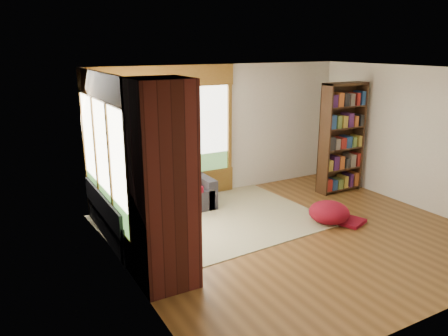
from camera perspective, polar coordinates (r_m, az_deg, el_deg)
name	(u,v)px	position (r m, az deg, el deg)	size (l,w,h in m)	color
floor	(297,234)	(7.24, 9.51, -8.52)	(5.50, 5.50, 0.00)	brown
ceiling	(305,70)	(6.62, 10.54, 12.46)	(5.50, 5.50, 0.00)	white
wall_back	(222,130)	(8.85, -0.22, 5.00)	(5.50, 0.04, 2.60)	silver
wall_left	(126,183)	(5.56, -12.67, -1.93)	(0.04, 5.00, 2.60)	silver
wall_right	(419,138)	(8.78, 24.14, 3.54)	(0.04, 5.00, 2.60)	silver
windows_back	(167,133)	(8.31, -7.41, 4.51)	(2.82, 0.10, 1.90)	brown
windows_left	(104,158)	(6.67, -15.45, 1.29)	(0.10, 2.62, 1.90)	brown
roller_blind	(91,122)	(7.39, -17.03, 5.72)	(0.03, 0.72, 0.90)	#6D7D51
brick_chimney	(163,186)	(5.35, -7.99, -2.40)	(0.70, 0.70, 2.60)	#471914
sectional_sofa	(146,205)	(7.64, -10.21, -4.79)	(2.20, 2.20, 0.80)	#27252B
area_rug	(211,220)	(7.68, -1.70, -6.81)	(3.63, 2.77, 0.01)	beige
bookshelf	(342,138)	(9.22, 15.14, 3.77)	(0.96, 0.32, 2.24)	#3B2313
pouf	(329,212)	(7.73, 13.57, -5.56)	(0.69, 0.69, 0.37)	maroon
dog_tan	(161,175)	(7.67, -8.21, -0.93)	(0.91, 0.67, 0.46)	olive
dog_brindle	(132,193)	(6.92, -11.90, -3.20)	(0.77, 0.85, 0.42)	#3B281C
throw_pillows	(143,178)	(7.64, -10.47, -1.30)	(1.98, 1.68, 0.45)	#2B2319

